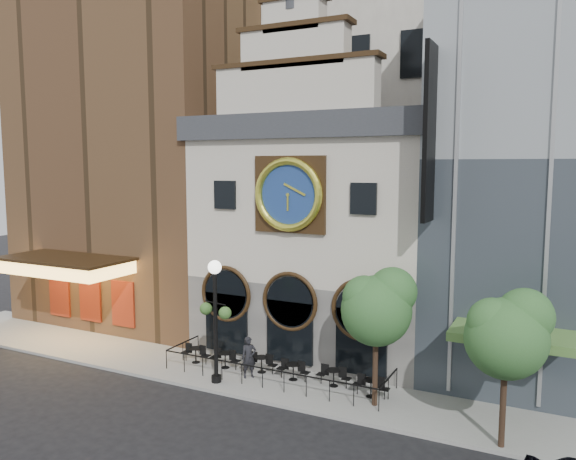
% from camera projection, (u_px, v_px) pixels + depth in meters
% --- Properties ---
extents(ground, '(120.00, 120.00, 0.00)m').
position_uv_depth(ground, '(249.00, 401.00, 23.66)').
color(ground, black).
rests_on(ground, ground).
extents(sidewalk, '(44.00, 5.00, 0.15)m').
position_uv_depth(sidewalk, '(276.00, 379.00, 25.87)').
color(sidewalk, gray).
rests_on(sidewalk, ground).
extents(clock_building, '(12.60, 8.78, 18.65)m').
position_uv_depth(clock_building, '(322.00, 226.00, 29.84)').
color(clock_building, '#605E5B').
rests_on(clock_building, ground).
extents(theater_building, '(14.00, 15.60, 25.00)m').
position_uv_depth(theater_building, '(154.00, 124.00, 36.83)').
color(theater_building, brown).
rests_on(theater_building, ground).
extents(office_tower, '(20.00, 16.00, 40.00)m').
position_uv_depth(office_tower, '(392.00, 20.00, 39.14)').
color(office_tower, silver).
rests_on(office_tower, ground).
extents(cafe_railing, '(10.60, 2.60, 0.90)m').
position_uv_depth(cafe_railing, '(276.00, 369.00, 25.81)').
color(cafe_railing, black).
rests_on(cafe_railing, sidewalk).
extents(bistro_0, '(1.58, 0.68, 0.90)m').
position_uv_depth(bistro_0, '(196.00, 354.00, 27.81)').
color(bistro_0, black).
rests_on(bistro_0, sidewalk).
extents(bistro_1, '(1.58, 0.68, 0.90)m').
position_uv_depth(bistro_1, '(225.00, 359.00, 27.09)').
color(bistro_1, black).
rests_on(bistro_1, sidewalk).
extents(bistro_2, '(1.58, 0.68, 0.90)m').
position_uv_depth(bistro_2, '(262.00, 363.00, 26.50)').
color(bistro_2, black).
rests_on(bistro_2, sidewalk).
extents(bistro_3, '(1.58, 0.68, 0.90)m').
position_uv_depth(bistro_3, '(293.00, 370.00, 25.57)').
color(bistro_3, black).
rests_on(bistro_3, sidewalk).
extents(bistro_4, '(1.58, 0.68, 0.90)m').
position_uv_depth(bistro_4, '(334.00, 376.00, 24.85)').
color(bistro_4, black).
rests_on(bistro_4, sidewalk).
extents(bistro_5, '(1.58, 0.68, 0.90)m').
position_uv_depth(bistro_5, '(371.00, 386.00, 23.70)').
color(bistro_5, black).
rests_on(bistro_5, sidewalk).
extents(pedestrian, '(0.82, 0.82, 1.91)m').
position_uv_depth(pedestrian, '(249.00, 357.00, 25.84)').
color(pedestrian, black).
rests_on(pedestrian, sidewalk).
extents(lamppost, '(1.76, 0.82, 5.58)m').
position_uv_depth(lamppost, '(215.00, 307.00, 25.00)').
color(lamppost, black).
rests_on(lamppost, sidewalk).
extents(tree_left, '(2.96, 2.85, 5.71)m').
position_uv_depth(tree_left, '(378.00, 305.00, 22.49)').
color(tree_left, '#382619').
rests_on(tree_left, sidewalk).
extents(tree_right, '(2.91, 2.80, 5.61)m').
position_uv_depth(tree_right, '(508.00, 332.00, 19.11)').
color(tree_right, '#382619').
rests_on(tree_right, sidewalk).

